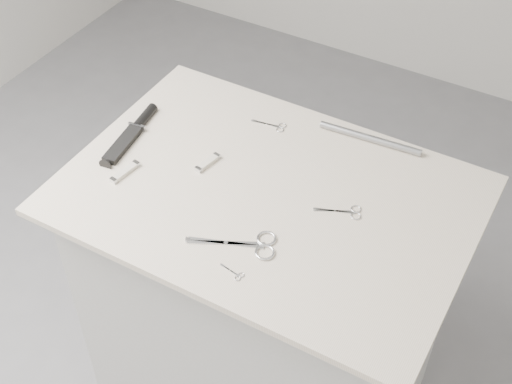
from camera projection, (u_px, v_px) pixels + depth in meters
The scene contains 10 objects.
plinth at pixel (266, 308), 2.08m from camera, with size 0.90×0.60×0.90m, color #B6B6B4.
display_board at pixel (268, 196), 1.76m from camera, with size 1.00×0.70×0.02m, color beige.
large_shears at pixel (251, 245), 1.62m from camera, with size 0.20×0.13×0.01m.
embroidery_scissors_a at pixel (346, 212), 1.70m from camera, with size 0.11×0.07×0.00m.
embroidery_scissors_b at pixel (274, 126), 1.93m from camera, with size 0.10×0.04×0.00m.
tiny_scissors at pixel (234, 273), 1.56m from camera, with size 0.06×0.03×0.00m.
sheathed_knife at pixel (133, 131), 1.90m from camera, with size 0.07×0.25×0.03m.
pocket_knife_a at pixel (125, 172), 1.79m from camera, with size 0.03×0.09×0.01m.
pocket_knife_b at pixel (208, 163), 1.82m from camera, with size 0.03×0.08×0.01m.
metal_rail at pixel (370, 138), 1.88m from camera, with size 0.02×0.02×0.28m, color gray.
Camera 1 is at (0.59, -1.10, 2.14)m, focal length 50.00 mm.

